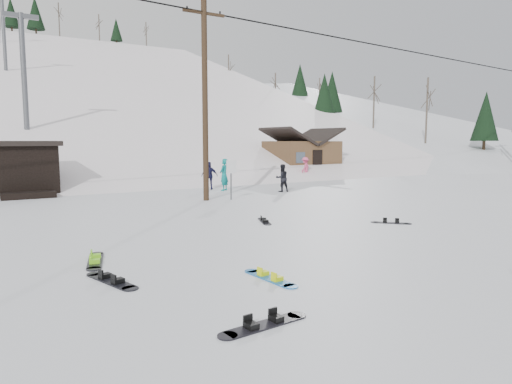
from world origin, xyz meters
TOP-DOWN VIEW (x-y plane):
  - ground at (0.00, 0.00)m, footprint 200.00×200.00m
  - ski_slope at (0.00, 55.00)m, footprint 60.00×85.24m
  - ridge_right at (38.00, 50.00)m, footprint 45.66×93.98m
  - treeline_right at (36.00, 42.00)m, footprint 20.00×60.00m
  - treeline_crest at (0.00, 86.00)m, footprint 50.00×6.00m
  - utility_pole at (2.00, 14.00)m, footprint 2.00×0.26m
  - trail_sign at (3.10, 13.58)m, footprint 0.50×0.09m
  - lift_hut at (-5.00, 20.94)m, footprint 3.40×4.10m
  - lift_tower_near at (-4.00, 30.00)m, footprint 2.20×0.36m
  - lift_tower_mid at (-4.00, 50.00)m, footprint 2.20×0.36m
  - cabin at (15.00, 24.00)m, footprint 5.39×4.40m
  - hero_snowboard at (-2.05, 2.31)m, footprint 0.41×1.55m
  - board_scatter_a at (-3.40, 0.40)m, footprint 1.59×0.40m
  - board_scatter_b at (-4.83, 3.79)m, footprint 0.69×1.61m
  - board_scatter_c at (-4.77, 5.51)m, footprint 0.66×1.65m
  - board_scatter_d at (4.81, 5.40)m, footprint 1.00×1.04m
  - board_scatter_f at (1.32, 7.85)m, footprint 0.68×1.33m
  - skier_teal at (4.59, 17.22)m, footprint 0.77×0.73m
  - skier_dark at (6.99, 15.05)m, footprint 0.80×0.66m
  - skier_pink at (12.95, 20.80)m, footprint 1.18×1.04m
  - skier_navy at (4.15, 18.14)m, footprint 0.98×0.83m

SIDE VIEW (x-z plane):
  - ski_slope at x=0.00m, z-range -44.99..20.99m
  - ridge_right at x=38.00m, z-range -38.30..16.30m
  - ground at x=0.00m, z-range 0.00..0.00m
  - treeline_right at x=36.00m, z-range -5.00..5.00m
  - treeline_crest at x=0.00m, z-range -5.00..5.00m
  - board_scatter_d at x=4.81m, z-range -0.02..0.07m
  - board_scatter_f at x=1.32m, z-range -0.02..0.07m
  - hero_snowboard at x=-2.05m, z-range -0.03..0.08m
  - board_scatter_a at x=-3.40m, z-range -0.03..0.08m
  - board_scatter_b at x=-4.83m, z-range -0.03..0.09m
  - board_scatter_c at x=-4.77m, z-range -0.03..0.09m
  - skier_dark at x=6.99m, z-range 0.00..1.50m
  - skier_navy at x=4.15m, z-range 0.00..1.57m
  - skier_pink at x=12.95m, z-range 0.00..1.59m
  - skier_teal at x=4.59m, z-range 0.00..1.77m
  - trail_sign at x=3.10m, z-range 0.35..2.20m
  - lift_hut at x=-5.00m, z-range -0.01..2.74m
  - cabin at x=15.00m, z-range -0.40..3.37m
  - utility_pole at x=2.00m, z-range 0.18..9.18m
  - lift_tower_near at x=-4.00m, z-range 3.86..11.86m
  - lift_tower_mid at x=-4.00m, z-range 10.36..18.36m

